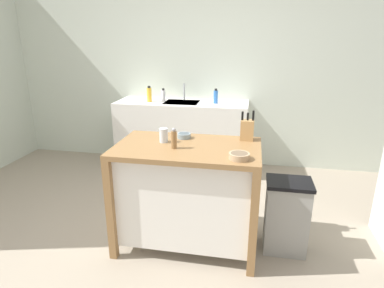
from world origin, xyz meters
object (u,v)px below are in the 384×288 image
(sink_faucet, at_px, (184,92))
(trash_bin, at_px, (286,216))
(pepper_grinder, at_px, (174,139))
(bottle_hand_soap, at_px, (149,94))
(bowl_ceramic_wide, at_px, (184,136))
(kitchen_island, at_px, (188,190))
(drinking_cup, at_px, (163,135))
(bottle_spray_cleaner, at_px, (163,95))
(knife_block, at_px, (247,130))
(bottle_dish_soap, at_px, (216,97))
(bowl_stoneware_deep, at_px, (239,156))

(sink_faucet, bearing_deg, trash_bin, -55.09)
(pepper_grinder, distance_m, bottle_hand_soap, 1.84)
(bowl_ceramic_wide, distance_m, bottle_hand_soap, 1.60)
(kitchen_island, xyz_separation_m, bottle_hand_soap, (-0.83, 1.61, 0.51))
(drinking_cup, distance_m, bottle_hand_soap, 1.67)
(trash_bin, xyz_separation_m, bottle_spray_cleaner, (-1.49, 1.63, 0.68))
(trash_bin, bearing_deg, drinking_cup, 179.66)
(bottle_spray_cleaner, bearing_deg, bottle_hand_soap, -154.63)
(knife_block, xyz_separation_m, bottle_dish_soap, (-0.43, 1.41, 0.02))
(knife_block, relative_size, bottle_hand_soap, 1.23)
(bottle_hand_soap, height_order, bottle_spray_cleaner, bottle_hand_soap)
(pepper_grinder, xyz_separation_m, sink_faucet, (-0.32, 1.90, 0.06))
(pepper_grinder, bearing_deg, bowl_stoneware_deep, -15.57)
(kitchen_island, height_order, trash_bin, kitchen_island)
(kitchen_island, relative_size, drinking_cup, 9.94)
(bottle_hand_soap, bearing_deg, knife_block, -46.42)
(pepper_grinder, bearing_deg, trash_bin, 8.16)
(bottle_dish_soap, xyz_separation_m, bottle_spray_cleaner, (-0.69, 0.02, -0.01))
(knife_block, bearing_deg, bottle_hand_soap, 133.58)
(knife_block, height_order, bottle_spray_cleaner, knife_block)
(sink_faucet, relative_size, bottle_hand_soap, 1.07)
(kitchen_island, height_order, bottle_spray_cleaner, bottle_spray_cleaner)
(bottle_dish_soap, distance_m, bottle_hand_soap, 0.86)
(drinking_cup, relative_size, pepper_grinder, 0.70)
(bowl_ceramic_wide, distance_m, pepper_grinder, 0.28)
(bowl_stoneware_deep, xyz_separation_m, sink_faucet, (-0.83, 2.04, 0.11))
(kitchen_island, bearing_deg, bottle_hand_soap, 117.36)
(knife_block, bearing_deg, sink_faucet, 119.09)
(trash_bin, height_order, bottle_spray_cleaner, bottle_spray_cleaner)
(bowl_ceramic_wide, relative_size, bottle_dish_soap, 0.62)
(kitchen_island, xyz_separation_m, bowl_ceramic_wide, (-0.07, 0.20, 0.42))
(knife_block, relative_size, pepper_grinder, 1.52)
(bowl_stoneware_deep, relative_size, sink_faucet, 0.68)
(drinking_cup, relative_size, bottle_spray_cleaner, 0.70)
(kitchen_island, bearing_deg, knife_block, 28.42)
(bottle_dish_soap, height_order, bottle_hand_soap, bottle_hand_soap)
(pepper_grinder, relative_size, trash_bin, 0.26)
(knife_block, distance_m, bowl_stoneware_deep, 0.48)
(bowl_stoneware_deep, height_order, bottle_dish_soap, bottle_dish_soap)
(bottle_hand_soap, bearing_deg, bowl_stoneware_deep, -55.58)
(bowl_ceramic_wide, relative_size, sink_faucet, 0.52)
(kitchen_island, height_order, bottle_hand_soap, bottle_hand_soap)
(kitchen_island, xyz_separation_m, bottle_spray_cleaner, (-0.67, 1.69, 0.49))
(kitchen_island, height_order, drinking_cup, drinking_cup)
(knife_block, height_order, bowl_ceramic_wide, knife_block)
(drinking_cup, xyz_separation_m, pepper_grinder, (0.12, -0.14, 0.02))
(knife_block, height_order, trash_bin, knife_block)
(bottle_hand_soap, bearing_deg, sink_faucet, 27.12)
(pepper_grinder, xyz_separation_m, bottle_dish_soap, (0.12, 1.74, 0.03))
(kitchen_island, distance_m, bottle_hand_soap, 1.88)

